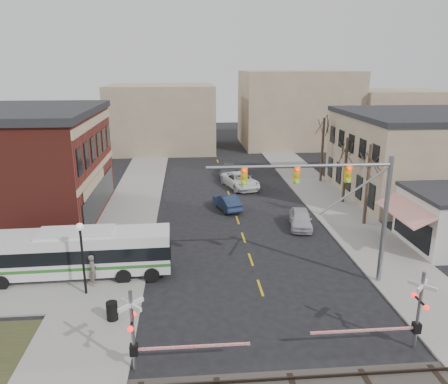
# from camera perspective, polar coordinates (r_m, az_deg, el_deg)

# --- Properties ---
(ground) EXTENTS (160.00, 160.00, 0.00)m
(ground) POSITION_cam_1_polar(r_m,az_deg,el_deg) (25.44, 5.53, -14.53)
(ground) COLOR black
(ground) RESTS_ON ground
(sidewalk_west) EXTENTS (5.00, 60.00, 0.12)m
(sidewalk_west) POSITION_cam_1_polar(r_m,az_deg,el_deg) (43.74, -11.61, -1.23)
(sidewalk_west) COLOR gray
(sidewalk_west) RESTS_ON ground
(sidewalk_east) EXTENTS (5.00, 60.00, 0.12)m
(sidewalk_east) POSITION_cam_1_polar(r_m,az_deg,el_deg) (45.54, 12.85, -0.61)
(sidewalk_east) COLOR gray
(sidewalk_east) RESTS_ON ground
(tan_building) EXTENTS (20.30, 15.30, 8.50)m
(tan_building) POSITION_cam_1_polar(r_m,az_deg,el_deg) (49.81, 27.04, 4.43)
(tan_building) COLOR gray
(tan_building) RESTS_ON ground
(tree_east_a) EXTENTS (0.28, 0.28, 6.75)m
(tree_east_a) POSITION_cam_1_polar(r_m,az_deg,el_deg) (37.76, 18.23, 0.90)
(tree_east_a) COLOR #382B21
(tree_east_a) RESTS_ON sidewalk_east
(tree_east_b) EXTENTS (0.28, 0.28, 6.30)m
(tree_east_b) POSITION_cam_1_polar(r_m,az_deg,el_deg) (43.31, 15.54, 2.74)
(tree_east_b) COLOR #382B21
(tree_east_b) RESTS_ON sidewalk_east
(tree_east_c) EXTENTS (0.28, 0.28, 7.20)m
(tree_east_c) POSITION_cam_1_polar(r_m,az_deg,el_deg) (50.68, 12.72, 5.38)
(tree_east_c) COLOR #382B21
(tree_east_c) RESTS_ON sidewalk_east
(transit_bus) EXTENTS (11.61, 2.86, 2.97)m
(transit_bus) POSITION_cam_1_polar(r_m,az_deg,el_deg) (29.09, -18.57, -7.49)
(transit_bus) COLOR silver
(transit_bus) RESTS_ON ground
(traffic_signal_mast) EXTENTS (10.78, 0.30, 8.00)m
(traffic_signal_mast) POSITION_cam_1_polar(r_m,az_deg,el_deg) (26.16, 14.81, -0.29)
(traffic_signal_mast) COLOR gray
(traffic_signal_mast) RESTS_ON ground
(rr_crossing_west) EXTENTS (5.60, 1.36, 4.00)m
(rr_crossing_west) POSITION_cam_1_polar(r_m,az_deg,el_deg) (20.01, -10.56, -17.51)
(rr_crossing_west) COLOR gray
(rr_crossing_west) RESTS_ON ground
(rr_crossing_east) EXTENTS (5.60, 1.36, 4.00)m
(rr_crossing_east) POSITION_cam_1_polar(r_m,az_deg,el_deg) (22.74, 23.12, -14.20)
(rr_crossing_east) COLOR gray
(rr_crossing_east) RESTS_ON ground
(street_lamp) EXTENTS (0.44, 0.44, 4.38)m
(street_lamp) POSITION_cam_1_polar(r_m,az_deg,el_deg) (26.17, -18.13, -6.45)
(street_lamp) COLOR black
(street_lamp) RESTS_ON sidewalk_west
(trash_bin) EXTENTS (0.60, 0.60, 1.00)m
(trash_bin) POSITION_cam_1_polar(r_m,az_deg,el_deg) (24.38, -14.41, -14.81)
(trash_bin) COLOR black
(trash_bin) RESTS_ON sidewalk_west
(car_a) EXTENTS (2.49, 4.56, 1.47)m
(car_a) POSITION_cam_1_polar(r_m,az_deg,el_deg) (36.67, 9.97, -3.48)
(car_a) COLOR #B2B1B6
(car_a) RESTS_ON ground
(car_b) EXTENTS (2.58, 4.51, 1.40)m
(car_b) POSITION_cam_1_polar(r_m,az_deg,el_deg) (40.58, 0.40, -1.32)
(car_b) COLOR #1A2741
(car_b) RESTS_ON ground
(car_c) EXTENTS (4.26, 6.43, 1.64)m
(car_c) POSITION_cam_1_polar(r_m,az_deg,el_deg) (47.64, 2.13, 1.50)
(car_c) COLOR silver
(car_c) RESTS_ON ground
(car_d) EXTENTS (2.77, 5.07, 1.39)m
(car_d) POSITION_cam_1_polar(r_m,az_deg,el_deg) (52.66, 0.55, 2.82)
(car_d) COLOR #48494E
(car_d) RESTS_ON ground
(pedestrian_near) EXTENTS (0.47, 0.71, 1.94)m
(pedestrian_near) POSITION_cam_1_polar(r_m,az_deg,el_deg) (27.88, -16.74, -9.74)
(pedestrian_near) COLOR #655851
(pedestrian_near) RESTS_ON sidewalk_west
(pedestrian_far) EXTENTS (0.99, 0.96, 1.61)m
(pedestrian_far) POSITION_cam_1_polar(r_m,az_deg,el_deg) (32.88, -16.62, -5.96)
(pedestrian_far) COLOR #2F3152
(pedestrian_far) RESTS_ON sidewalk_west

